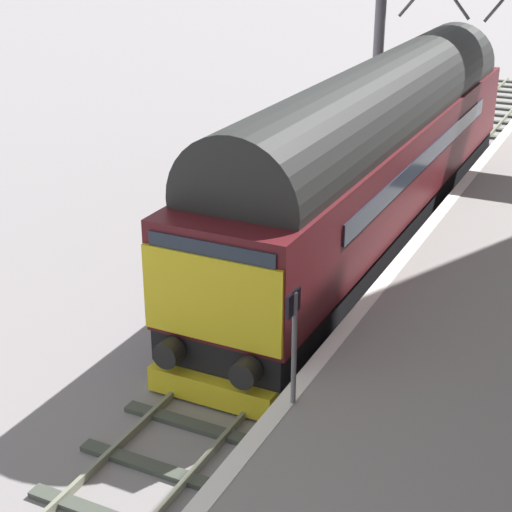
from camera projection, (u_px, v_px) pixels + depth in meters
name	position (u px, v px, depth m)	size (l,w,h in m)	color
ground_plane	(269.00, 345.00, 16.40)	(140.00, 140.00, 0.00)	gray
track_main	(269.00, 342.00, 16.38)	(2.50, 60.00, 0.15)	gray
station_platform	(449.00, 364.00, 14.74)	(4.00, 44.00, 1.01)	gray
diesel_locomotive	(376.00, 148.00, 20.64)	(2.74, 17.66, 4.68)	black
platform_number_sign	(294.00, 331.00, 12.20)	(0.10, 0.44, 1.89)	slate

